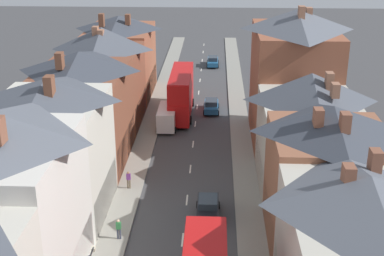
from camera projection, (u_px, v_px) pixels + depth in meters
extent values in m
cube|color=gray|center=(147.00, 136.00, 58.13)|extent=(2.20, 104.00, 0.14)
cube|color=gray|center=(241.00, 137.00, 57.71)|extent=(2.20, 104.00, 0.14)
cube|color=silver|center=(183.00, 240.00, 39.33)|extent=(0.14, 1.80, 0.01)
cube|color=silver|center=(187.00, 200.00, 44.92)|extent=(0.14, 1.80, 0.01)
cube|color=silver|center=(190.00, 169.00, 50.50)|extent=(0.14, 1.80, 0.01)
cube|color=silver|center=(193.00, 144.00, 56.08)|extent=(0.14, 1.80, 0.01)
cube|color=silver|center=(195.00, 124.00, 61.67)|extent=(0.14, 1.80, 0.01)
cube|color=silver|center=(197.00, 107.00, 67.25)|extent=(0.14, 1.80, 0.01)
cube|color=silver|center=(199.00, 93.00, 72.84)|extent=(0.14, 1.80, 0.01)
cube|color=silver|center=(200.00, 80.00, 78.42)|extent=(0.14, 1.80, 0.01)
cube|color=silver|center=(201.00, 70.00, 84.00)|extent=(0.14, 1.80, 0.01)
cube|color=silver|center=(202.00, 60.00, 89.59)|extent=(0.14, 1.80, 0.01)
cube|color=silver|center=(203.00, 52.00, 95.17)|extent=(0.14, 1.80, 0.01)
cube|color=silver|center=(204.00, 45.00, 100.76)|extent=(0.14, 1.80, 0.01)
cube|color=silver|center=(6.00, 222.00, 31.96)|extent=(8.00, 10.24, 10.25)
cube|color=beige|center=(53.00, 159.00, 41.14)|extent=(8.00, 9.21, 9.57)
cube|color=black|center=(106.00, 197.00, 42.13)|extent=(0.12, 8.48, 3.20)
pyramid|color=#474C56|center=(46.00, 90.00, 39.10)|extent=(8.00, 9.21, 1.63)
cube|color=brown|center=(49.00, 86.00, 37.39)|extent=(0.60, 0.90, 1.47)
cube|color=brown|center=(84.00, 117.00, 50.56)|extent=(8.00, 10.86, 9.11)
cube|color=navy|center=(126.00, 147.00, 51.47)|extent=(0.12, 9.99, 3.20)
pyramid|color=#383D47|center=(79.00, 61.00, 48.59)|extent=(8.00, 10.86, 1.75)
cube|color=brown|center=(60.00, 61.00, 45.79)|extent=(0.60, 0.90, 1.45)
cube|color=brown|center=(105.00, 88.00, 60.16)|extent=(8.00, 9.60, 8.70)
cube|color=navy|center=(140.00, 111.00, 60.99)|extent=(0.12, 8.83, 3.20)
pyramid|color=#474C56|center=(102.00, 38.00, 58.13)|extent=(8.00, 9.60, 2.47)
cube|color=#99664C|center=(96.00, 33.00, 57.18)|extent=(0.60, 0.90, 1.45)
cube|color=#99664C|center=(101.00, 35.00, 57.03)|extent=(0.60, 0.90, 1.13)
cube|color=#935138|center=(121.00, 63.00, 70.04)|extent=(8.00, 11.74, 8.99)
cube|color=#1E5133|center=(151.00, 84.00, 70.93)|extent=(0.12, 10.80, 3.20)
pyramid|color=#383D47|center=(119.00, 22.00, 68.11)|extent=(8.00, 11.74, 1.65)
cube|color=brown|center=(102.00, 20.00, 64.93)|extent=(0.60, 0.90, 1.58)
cube|color=brown|center=(128.00, 19.00, 66.19)|extent=(0.60, 0.90, 1.29)
pyramid|color=#565B66|center=(370.00, 192.00, 27.30)|extent=(8.00, 10.41, 1.81)
cube|color=brown|center=(375.00, 161.00, 29.34)|extent=(0.60, 0.90, 1.27)
cube|color=brown|center=(348.00, 177.00, 27.51)|extent=(0.60, 0.90, 1.27)
cube|color=brown|center=(326.00, 188.00, 37.83)|extent=(8.00, 8.52, 8.51)
cube|color=black|center=(268.00, 219.00, 38.96)|extent=(0.12, 7.84, 3.20)
pyramid|color=#383D47|center=(333.00, 119.00, 35.94)|extent=(8.00, 8.52, 1.88)
cube|color=brown|center=(345.00, 122.00, 33.62)|extent=(0.60, 0.90, 1.26)
cube|color=brown|center=(318.00, 117.00, 34.62)|extent=(0.60, 0.90, 1.18)
cube|color=#BCB7A8|center=(306.00, 143.00, 46.22)|extent=(8.00, 9.26, 7.85)
cube|color=black|center=(260.00, 167.00, 47.23)|extent=(0.12, 8.52, 3.20)
pyramid|color=#474C56|center=(311.00, 87.00, 44.36)|extent=(8.00, 9.26, 2.37)
cube|color=#99664C|center=(335.00, 90.00, 41.60)|extent=(0.60, 0.90, 1.12)
cube|color=#99664C|center=(329.00, 82.00, 43.03)|extent=(0.60, 0.90, 1.55)
cube|color=#935138|center=(292.00, 86.00, 55.21)|extent=(8.00, 11.63, 11.87)
cube|color=#1E5133|center=(252.00, 125.00, 56.96)|extent=(0.12, 10.70, 3.20)
pyramid|color=#565B66|center=(297.00, 19.00, 52.70)|extent=(8.00, 11.63, 1.97)
cube|color=#99664C|center=(309.00, 13.00, 52.66)|extent=(0.60, 0.90, 1.09)
cube|color=#99664C|center=(301.00, 14.00, 50.78)|extent=(0.60, 0.90, 1.52)
cube|color=red|center=(181.00, 102.00, 63.85)|extent=(2.44, 10.80, 2.50)
cube|color=red|center=(181.00, 83.00, 62.97)|extent=(2.44, 10.58, 2.30)
cube|color=red|center=(181.00, 73.00, 62.54)|extent=(2.39, 10.37, 0.10)
cube|color=#28333D|center=(184.00, 87.00, 68.75)|extent=(2.20, 0.10, 1.20)
cube|color=#28333D|center=(184.00, 70.00, 67.92)|extent=(2.20, 0.10, 1.10)
cube|color=#28333D|center=(171.00, 100.00, 63.81)|extent=(0.06, 9.18, 0.90)
cube|color=#28333D|center=(171.00, 82.00, 62.99)|extent=(0.06, 9.18, 0.90)
cube|color=yellow|center=(184.00, 64.00, 67.63)|extent=(1.34, 0.08, 0.32)
cylinder|color=black|center=(173.00, 102.00, 67.43)|extent=(0.30, 1.00, 1.00)
cylinder|color=black|center=(193.00, 102.00, 67.33)|extent=(0.30, 1.00, 1.00)
cylinder|color=black|center=(169.00, 120.00, 61.55)|extent=(0.30, 1.00, 1.00)
cylinder|color=black|center=(190.00, 120.00, 61.45)|extent=(0.30, 1.00, 1.00)
cube|color=#28333D|center=(206.00, 231.00, 32.77)|extent=(2.20, 0.10, 1.10)
cube|color=yellow|center=(206.00, 220.00, 32.48)|extent=(1.34, 0.08, 0.32)
cube|color=#236093|center=(211.00, 107.00, 65.38)|extent=(1.70, 4.17, 0.68)
cube|color=#28333D|center=(211.00, 102.00, 64.95)|extent=(1.46, 2.09, 0.60)
cylinder|color=black|center=(205.00, 106.00, 66.74)|extent=(0.20, 0.62, 0.62)
cylinder|color=black|center=(218.00, 106.00, 66.67)|extent=(0.20, 0.62, 0.62)
cylinder|color=black|center=(204.00, 113.00, 64.34)|extent=(0.20, 0.62, 0.62)
cylinder|color=black|center=(218.00, 113.00, 64.27)|extent=(0.20, 0.62, 0.62)
cube|color=black|center=(208.00, 208.00, 42.23)|extent=(1.70, 3.88, 0.78)
cube|color=#28333D|center=(208.00, 202.00, 41.80)|extent=(1.46, 1.94, 0.60)
cylinder|color=black|center=(198.00, 205.00, 43.53)|extent=(0.20, 0.62, 0.62)
cylinder|color=black|center=(219.00, 205.00, 43.46)|extent=(0.20, 0.62, 0.62)
cylinder|color=black|center=(197.00, 220.00, 41.29)|extent=(0.20, 0.62, 0.62)
cylinder|color=black|center=(219.00, 221.00, 41.22)|extent=(0.20, 0.62, 0.62)
cube|color=#236093|center=(213.00, 62.00, 85.97)|extent=(1.70, 4.55, 0.68)
cube|color=#28333D|center=(213.00, 58.00, 85.53)|extent=(1.46, 2.28, 0.60)
cylinder|color=black|center=(208.00, 62.00, 87.44)|extent=(0.20, 0.62, 0.62)
cylinder|color=black|center=(218.00, 62.00, 87.37)|extent=(0.20, 0.62, 0.62)
cylinder|color=black|center=(207.00, 66.00, 84.82)|extent=(0.20, 0.62, 0.62)
cylinder|color=black|center=(218.00, 66.00, 84.75)|extent=(0.20, 0.62, 0.62)
cube|color=white|center=(167.00, 117.00, 60.01)|extent=(1.96, 5.20, 2.10)
cube|color=#28333D|center=(169.00, 107.00, 62.27)|extent=(1.76, 0.10, 0.90)
cylinder|color=black|center=(160.00, 120.00, 61.86)|extent=(0.24, 0.72, 0.72)
cylinder|color=black|center=(177.00, 120.00, 61.78)|extent=(0.24, 0.72, 0.72)
cylinder|color=black|center=(157.00, 130.00, 58.96)|extent=(0.24, 0.72, 0.72)
cylinder|color=black|center=(175.00, 130.00, 58.88)|extent=(0.24, 0.72, 0.72)
cylinder|color=#3D4256|center=(118.00, 234.00, 39.07)|extent=(0.14, 0.14, 0.84)
cylinder|color=#3D4256|center=(120.00, 234.00, 39.06)|extent=(0.14, 0.14, 0.84)
cube|color=#338447|center=(118.00, 226.00, 38.82)|extent=(0.36, 0.22, 0.54)
sphere|color=beige|center=(118.00, 221.00, 38.68)|extent=(0.22, 0.22, 0.22)
cylinder|color=brown|center=(128.00, 184.00, 46.46)|extent=(0.14, 0.14, 0.84)
cylinder|color=brown|center=(130.00, 184.00, 46.45)|extent=(0.14, 0.14, 0.84)
cube|color=#723384|center=(128.00, 177.00, 46.21)|extent=(0.36, 0.22, 0.54)
sphere|color=#9E7051|center=(128.00, 173.00, 46.06)|extent=(0.22, 0.22, 0.22)
cylinder|color=black|center=(92.00, 252.00, 28.54)|extent=(0.08, 0.90, 0.08)
cube|color=beige|center=(94.00, 249.00, 28.98)|extent=(0.20, 0.32, 0.20)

